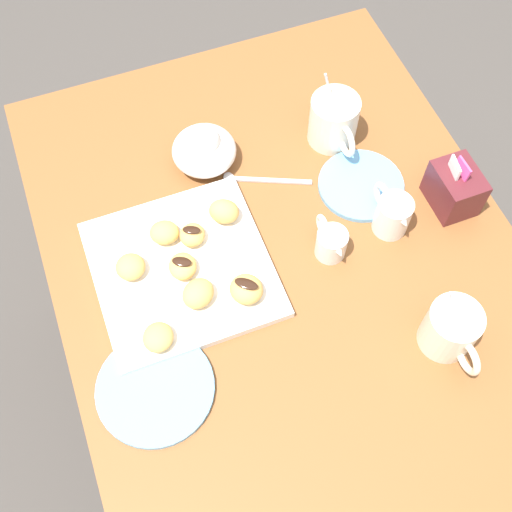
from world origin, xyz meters
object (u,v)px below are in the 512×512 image
(beignet_2, at_px, (131,267))
(beignet_4, at_px, (224,211))
(cream_pitcher_white, at_px, (392,214))
(beignet_1, at_px, (158,337))
(coffee_mug_cream_right, at_px, (452,329))
(beignet_0, at_px, (192,235))
(ice_cream_bowl, at_px, (204,149))
(coffee_mug_cream_left, at_px, (334,120))
(pastry_plate_square, at_px, (182,269))
(beignet_6, at_px, (198,293))
(beignet_5, at_px, (164,233))
(saucer_sky_left, at_px, (361,185))
(saucer_sky_right, at_px, (155,389))
(chocolate_sauce_pitcher, at_px, (331,242))
(beignet_7, at_px, (183,266))
(sugar_caddy, at_px, (454,188))
(dining_table, at_px, (285,293))
(beignet_3, at_px, (246,289))

(beignet_2, bearing_deg, beignet_4, 104.27)
(cream_pitcher_white, xyz_separation_m, beignet_1, (0.07, -0.43, -0.01))
(coffee_mug_cream_right, xyz_separation_m, beignet_0, (-0.31, -0.31, -0.02))
(ice_cream_bowl, bearing_deg, coffee_mug_cream_left, 82.28)
(pastry_plate_square, height_order, beignet_2, beignet_2)
(ice_cream_bowl, bearing_deg, beignet_6, -20.43)
(beignet_5, bearing_deg, beignet_0, 64.12)
(saucer_sky_left, xyz_separation_m, saucer_sky_right, (0.23, -0.45, 0.00))
(cream_pitcher_white, bearing_deg, chocolate_sauce_pitcher, -85.09)
(chocolate_sauce_pitcher, relative_size, beignet_5, 1.85)
(saucer_sky_left, distance_m, beignet_4, 0.26)
(cream_pitcher_white, distance_m, beignet_6, 0.35)
(coffee_mug_cream_left, relative_size, beignet_2, 3.00)
(pastry_plate_square, distance_m, beignet_6, 0.07)
(coffee_mug_cream_right, bearing_deg, beignet_7, -126.51)
(saucer_sky_left, bearing_deg, sugar_caddy, 57.65)
(beignet_4, bearing_deg, cream_pitcher_white, 67.75)
(beignet_0, xyz_separation_m, beignet_4, (-0.02, 0.06, 0.00))
(saucer_sky_right, bearing_deg, beignet_0, 149.00)
(saucer_sky_right, bearing_deg, chocolate_sauce_pitcher, 110.28)
(saucer_sky_left, distance_m, beignet_7, 0.36)
(dining_table, xyz_separation_m, coffee_mug_cream_left, (-0.21, 0.17, 0.18))
(chocolate_sauce_pitcher, relative_size, beignet_7, 1.83)
(pastry_plate_square, relative_size, ice_cream_bowl, 2.46)
(dining_table, distance_m, coffee_mug_cream_right, 0.33)
(coffee_mug_cream_right, relative_size, ice_cream_bowl, 1.18)
(pastry_plate_square, height_order, chocolate_sauce_pitcher, chocolate_sauce_pitcher)
(beignet_3, relative_size, beignet_5, 1.10)
(sugar_caddy, bearing_deg, coffee_mug_cream_right, -30.63)
(beignet_2, xyz_separation_m, beignet_5, (-0.04, 0.07, 0.00))
(saucer_sky_left, bearing_deg, cream_pitcher_white, 5.97)
(dining_table, xyz_separation_m, ice_cream_bowl, (-0.25, -0.06, 0.17))
(beignet_1, bearing_deg, pastry_plate_square, 147.25)
(ice_cream_bowl, bearing_deg, coffee_mug_cream_right, 27.13)
(coffee_mug_cream_right, xyz_separation_m, beignet_5, (-0.33, -0.36, -0.02))
(chocolate_sauce_pitcher, bearing_deg, ice_cream_bowl, -151.82)
(dining_table, relative_size, cream_pitcher_white, 9.84)
(beignet_4, bearing_deg, dining_table, 34.27)
(pastry_plate_square, relative_size, cream_pitcher_white, 2.73)
(beignet_0, bearing_deg, ice_cream_bowl, 155.03)
(coffee_mug_cream_left, distance_m, sugar_caddy, 0.25)
(coffee_mug_cream_left, distance_m, chocolate_sauce_pitcher, 0.25)
(beignet_7, bearing_deg, saucer_sky_right, -30.34)
(beignet_2, bearing_deg, saucer_sky_left, 93.90)
(sugar_caddy, bearing_deg, chocolate_sauce_pitcher, -85.69)
(sugar_caddy, distance_m, saucer_sky_left, 0.16)
(coffee_mug_cream_right, height_order, beignet_3, coffee_mug_cream_right)
(dining_table, bearing_deg, cream_pitcher_white, 90.72)
(chocolate_sauce_pitcher, height_order, beignet_2, chocolate_sauce_pitcher)
(beignet_1, bearing_deg, sugar_caddy, 97.98)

